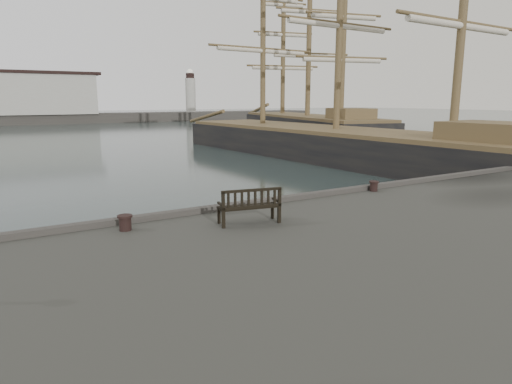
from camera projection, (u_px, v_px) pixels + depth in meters
ground at (239, 250)px, 15.72m from camera, size 400.00×400.00×0.00m
bench at (249, 212)px, 13.22m from camera, size 1.88×0.97×1.03m
bollard_left at (125, 223)px, 12.54m from camera, size 0.52×0.52×0.43m
bollard_right at (374, 186)px, 17.89m from camera, size 0.49×0.49×0.40m
tall_ship_main at (335, 151)px, 39.25m from camera, size 9.73×39.28×29.20m
tall_ship_far at (307, 132)px, 59.71m from camera, size 14.08×32.74×27.44m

